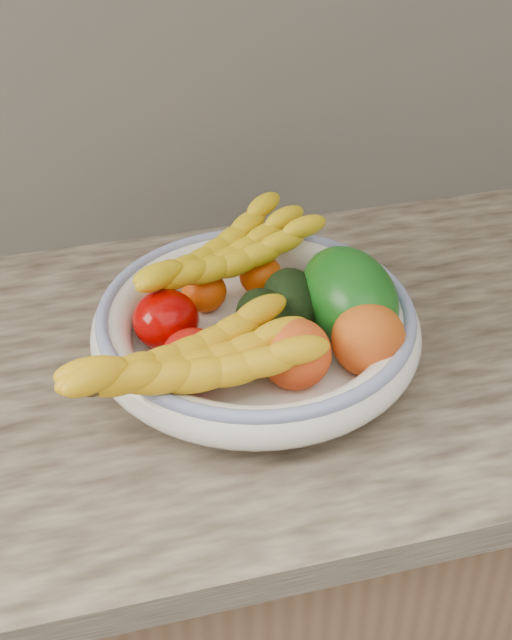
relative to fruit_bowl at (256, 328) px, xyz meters
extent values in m
cube|color=brown|center=(0.00, 0.02, -0.52)|extent=(2.40, 0.62, 0.86)
cube|color=tan|center=(0.00, 0.02, -0.07)|extent=(2.44, 0.66, 0.04)
cube|color=beige|center=(0.00, 0.33, 0.20)|extent=(2.40, 0.02, 0.50)
cylinder|color=white|center=(0.00, 0.00, -0.04)|extent=(0.13, 0.13, 0.02)
cylinder|color=white|center=(0.00, 0.00, -0.03)|extent=(0.32, 0.32, 0.01)
torus|color=white|center=(0.00, 0.00, 0.00)|extent=(0.39, 0.39, 0.05)
torus|color=#374A9C|center=(0.00, 0.00, 0.02)|extent=(0.37, 0.37, 0.02)
ellipsoid|color=#F55005|center=(-0.05, 0.08, 0.01)|extent=(0.07, 0.07, 0.05)
ellipsoid|color=#FA5805|center=(0.03, 0.10, 0.01)|extent=(0.07, 0.07, 0.05)
ellipsoid|color=#A00100|center=(-0.10, 0.02, 0.01)|extent=(0.10, 0.10, 0.07)
ellipsoid|color=#BB0E0A|center=(-0.09, -0.05, 0.01)|extent=(0.09, 0.09, 0.07)
ellipsoid|color=black|center=(0.01, -0.01, 0.02)|extent=(0.07, 0.10, 0.07)
ellipsoid|color=black|center=(0.05, 0.02, 0.02)|extent=(0.09, 0.11, 0.07)
ellipsoid|color=#0E4D0F|center=(0.11, -0.01, 0.03)|extent=(0.15, 0.17, 0.14)
ellipsoid|color=orange|center=(0.02, -0.08, 0.02)|extent=(0.09, 0.09, 0.08)
ellipsoid|color=orange|center=(0.11, -0.08, 0.02)|extent=(0.09, 0.09, 0.08)
camera|label=1|loc=(-0.21, -0.81, 0.63)|focal=50.00mm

